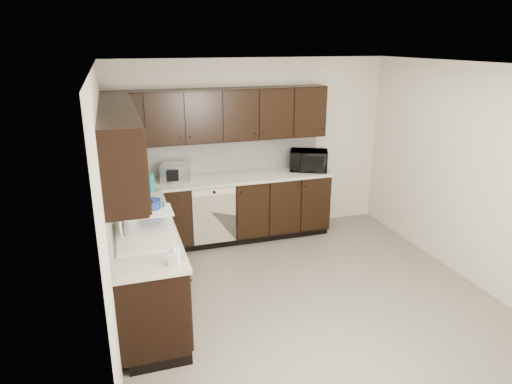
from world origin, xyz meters
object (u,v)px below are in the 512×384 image
microwave (309,160)px  blue_pitcher (152,213)px  sink (146,242)px  toaster_oven (176,172)px  storage_bin (149,220)px

microwave → blue_pitcher: size_ratio=1.93×
sink → blue_pitcher: blue_pitcher is taller
toaster_oven → blue_pitcher: (-0.45, -1.47, 0.02)m
sink → blue_pitcher: size_ratio=3.01×
storage_bin → blue_pitcher: 0.10m
sink → microwave: microwave is taller
toaster_oven → blue_pitcher: 1.54m
blue_pitcher → storage_bin: bearing=-112.3°
storage_bin → blue_pitcher: bearing=56.2°
sink → microwave: (2.43, 1.67, 0.20)m
toaster_oven → blue_pitcher: size_ratio=1.39×
toaster_oven → storage_bin: (-0.49, -1.54, -0.03)m
microwave → storage_bin: microwave is taller
toaster_oven → blue_pitcher: bearing=-87.4°
microwave → blue_pitcher: (-2.33, -1.42, -0.01)m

